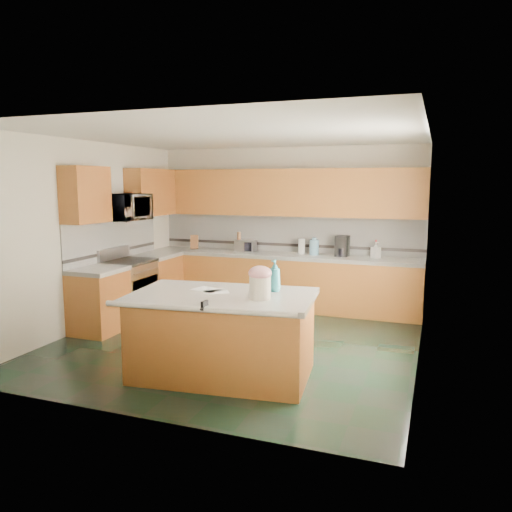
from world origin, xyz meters
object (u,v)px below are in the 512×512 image
at_px(knife_block, 194,242).
at_px(coffee_maker, 342,246).
at_px(soap_bottle_island, 275,276).
at_px(island_base, 223,337).
at_px(toaster_oven, 246,246).
at_px(treat_jar, 260,288).
at_px(island_top, 222,296).

relative_size(knife_block, coffee_maker, 0.72).
xyz_separation_m(soap_bottle_island, knife_block, (-2.44, 2.85, -0.05)).
distance_m(soap_bottle_island, knife_block, 3.76).
xyz_separation_m(island_base, toaster_oven, (-0.96, 3.16, 0.59)).
relative_size(treat_jar, coffee_maker, 0.69).
bearing_deg(coffee_maker, toaster_oven, -174.28).
height_order(island_top, treat_jar, treat_jar).
distance_m(soap_bottle_island, coffee_maker, 2.89).
relative_size(island_top, treat_jar, 8.42).
xyz_separation_m(island_top, toaster_oven, (-0.96, 3.16, 0.13)).
bearing_deg(toaster_oven, island_top, -78.21).
bearing_deg(soap_bottle_island, treat_jar, -81.29).
bearing_deg(island_base, coffee_maker, 71.18).
bearing_deg(coffee_maker, island_base, -97.83).
distance_m(island_base, island_top, 0.46).
distance_m(treat_jar, toaster_oven, 3.54).
height_order(treat_jar, knife_block, knife_block).
distance_m(island_top, knife_block, 3.72).
distance_m(soap_bottle_island, toaster_oven, 3.20).
bearing_deg(knife_block, coffee_maker, -21.45).
relative_size(island_base, coffee_maker, 5.53).
xyz_separation_m(island_base, island_top, (0.00, 0.00, 0.46)).
height_order(treat_jar, toaster_oven, treat_jar).
bearing_deg(soap_bottle_island, island_base, -134.60).
xyz_separation_m(island_base, coffee_maker, (0.71, 3.19, 0.66)).
distance_m(island_top, toaster_oven, 3.31).
relative_size(island_top, coffee_maker, 5.82).
distance_m(knife_block, coffee_maker, 2.66).
bearing_deg(island_top, coffee_maker, 71.18).
xyz_separation_m(soap_bottle_island, coffee_maker, (0.22, 2.88, -0.01)).
xyz_separation_m(soap_bottle_island, toaster_oven, (-1.46, 2.85, -0.08)).
height_order(island_base, knife_block, knife_block).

